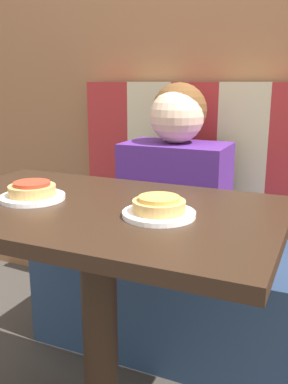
{
  "coord_description": "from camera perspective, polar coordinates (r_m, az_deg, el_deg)",
  "views": [
    {
      "loc": [
        0.55,
        -0.93,
        1.07
      ],
      "look_at": [
        0.0,
        0.31,
        0.71
      ],
      "focal_mm": 40.0,
      "sensor_mm": 36.0,
      "label": 1
    }
  ],
  "objects": [
    {
      "name": "wall_back",
      "position": [
        1.98,
        8.15,
        21.21
      ],
      "size": [
        7.0,
        0.05,
        2.6
      ],
      "color": "brown",
      "rests_on": "ground_plane"
    },
    {
      "name": "booth_seat",
      "position": [
        1.85,
        3.97,
        -12.76
      ],
      "size": [
        1.05,
        0.56,
        0.43
      ],
      "color": "navy",
      "rests_on": "ground_plane"
    },
    {
      "name": "booth_backrest",
      "position": [
        1.91,
        6.8,
        4.87
      ],
      "size": [
        1.05,
        0.07,
        0.63
      ],
      "color": "maroon",
      "rests_on": "booth_seat"
    },
    {
      "name": "dining_table",
      "position": [
        1.17,
        -6.2,
        -7.19
      ],
      "size": [
        0.96,
        0.6,
        0.75
      ],
      "color": "black",
      "rests_on": "ground_plane"
    },
    {
      "name": "person",
      "position": [
        1.68,
        4.33,
        3.09
      ],
      "size": [
        0.4,
        0.26,
        0.63
      ],
      "color": "#4C237A",
      "rests_on": "booth_seat"
    },
    {
      "name": "plate_left",
      "position": [
        1.21,
        -14.63,
        -0.68
      ],
      "size": [
        0.18,
        0.18,
        0.01
      ],
      "color": "white",
      "rests_on": "dining_table"
    },
    {
      "name": "plate_right",
      "position": [
        1.03,
        2.0,
        -2.94
      ],
      "size": [
        0.18,
        0.18,
        0.01
      ],
      "color": "white",
      "rests_on": "dining_table"
    },
    {
      "name": "pizza_left",
      "position": [
        1.21,
        -14.7,
        0.38
      ],
      "size": [
        0.13,
        0.13,
        0.04
      ],
      "color": "tan",
      "rests_on": "plate_left"
    },
    {
      "name": "pizza_right",
      "position": [
        1.02,
        2.01,
        -1.7
      ],
      "size": [
        0.13,
        0.13,
        0.04
      ],
      "color": "tan",
      "rests_on": "plate_right"
    }
  ]
}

